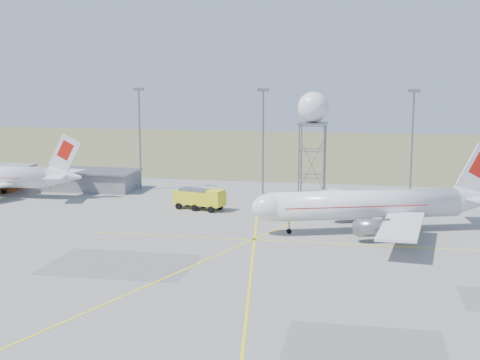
# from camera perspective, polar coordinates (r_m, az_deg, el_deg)

# --- Properties ---
(ground) EXTENTS (400.00, 400.00, 0.00)m
(ground) POSITION_cam_1_polar(r_m,az_deg,el_deg) (66.40, 1.75, -11.75)
(ground) COLOR gray
(ground) RESTS_ON ground
(grass_strip) EXTENTS (400.00, 120.00, 0.03)m
(grass_strip) POSITION_cam_1_polar(r_m,az_deg,el_deg) (202.84, 7.96, 2.50)
(grass_strip) COLOR #5A6537
(grass_strip) RESTS_ON ground
(building_grey) EXTENTS (19.00, 10.00, 3.90)m
(building_grey) POSITION_cam_1_polar(r_m,az_deg,el_deg) (138.33, -12.65, 0.01)
(building_grey) COLOR gray
(building_grey) RESTS_ON ground
(mast_a) EXTENTS (2.20, 0.50, 20.50)m
(mast_a) POSITION_cam_1_polar(r_m,az_deg,el_deg) (135.31, -8.57, 4.23)
(mast_a) COLOR slate
(mast_a) RESTS_ON ground
(mast_b) EXTENTS (2.20, 0.50, 20.50)m
(mast_b) POSITION_cam_1_polar(r_m,az_deg,el_deg) (129.24, 1.98, 4.10)
(mast_b) COLOR slate
(mast_b) RESTS_ON ground
(mast_c) EXTENTS (2.20, 0.50, 20.50)m
(mast_c) POSITION_cam_1_polar(r_m,az_deg,el_deg) (128.03, 14.49, 3.76)
(mast_c) COLOR slate
(mast_c) RESTS_ON ground
(airliner_main) EXTENTS (37.38, 35.28, 13.01)m
(airliner_main) POSITION_cam_1_polar(r_m,az_deg,el_deg) (101.78, 11.15, -2.11)
(airliner_main) COLOR silver
(airliner_main) RESTS_ON ground
(radar_tower) EXTENTS (5.55, 5.55, 20.10)m
(radar_tower) POSITION_cam_1_polar(r_m,az_deg,el_deg) (121.95, 6.22, 3.36)
(radar_tower) COLOR slate
(radar_tower) RESTS_ON ground
(fire_truck) EXTENTS (9.58, 5.66, 3.64)m
(fire_truck) POSITION_cam_1_polar(r_m,az_deg,el_deg) (115.91, -3.39, -1.68)
(fire_truck) COLOR yellow
(fire_truck) RESTS_ON ground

